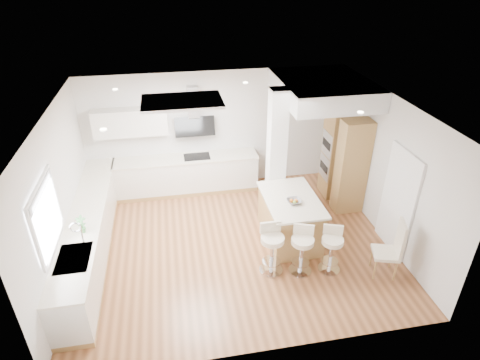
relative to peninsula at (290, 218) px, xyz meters
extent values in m
plane|color=#9E623A|center=(-1.12, 0.00, -0.47)|extent=(6.00, 6.00, 0.00)
cube|color=white|center=(-1.12, 0.00, -0.47)|extent=(6.00, 5.00, 0.02)
cube|color=silver|center=(-1.12, 2.50, 0.93)|extent=(6.00, 0.04, 2.80)
cube|color=silver|center=(-4.12, 0.00, 0.93)|extent=(0.04, 5.00, 2.80)
cube|color=silver|center=(1.88, 0.00, 0.93)|extent=(0.04, 5.00, 2.80)
cube|color=white|center=(-1.92, 0.60, 2.30)|extent=(1.40, 0.95, 0.05)
cube|color=white|center=(-1.92, 0.60, 2.29)|extent=(1.25, 0.80, 0.03)
cylinder|color=white|center=(-3.12, 1.50, 2.31)|extent=(0.10, 0.10, 0.02)
cylinder|color=white|center=(-3.12, -0.50, 2.31)|extent=(0.10, 0.10, 0.02)
cylinder|color=white|center=(-0.62, 1.50, 2.31)|extent=(0.10, 0.10, 0.02)
cylinder|color=white|center=(0.88, 1.00, 2.31)|extent=(0.10, 0.10, 0.02)
cylinder|color=white|center=(0.88, -0.50, 2.31)|extent=(0.10, 0.10, 0.02)
cube|color=white|center=(-4.08, -0.90, 1.18)|extent=(0.03, 1.15, 0.95)
cube|color=white|center=(-4.07, -0.90, 1.68)|extent=(0.04, 1.28, 0.06)
cube|color=white|center=(-4.07, -0.90, 0.67)|extent=(0.04, 1.28, 0.06)
cube|color=white|center=(-4.07, -1.51, 1.18)|extent=(0.04, 0.06, 0.95)
cube|color=white|center=(-4.07, -0.29, 1.18)|extent=(0.04, 0.06, 0.95)
cube|color=#B7BABF|center=(-4.05, -0.90, 1.61)|extent=(0.03, 1.18, 0.14)
cube|color=#433D34|center=(1.87, -0.60, 0.53)|extent=(0.02, 0.90, 2.00)
cube|color=white|center=(1.85, -0.60, 0.53)|extent=(0.05, 1.00, 2.10)
cube|color=#B3894C|center=(-3.82, 0.25, -0.42)|extent=(0.60, 4.50, 0.10)
cube|color=silver|center=(-3.82, 0.25, 0.01)|extent=(0.60, 4.50, 0.76)
cube|color=silver|center=(-3.82, 0.25, 0.41)|extent=(0.63, 4.50, 0.04)
cube|color=#B0B0B5|center=(-3.82, -1.00, 0.42)|extent=(0.50, 0.75, 0.02)
cube|color=#B0B0B5|center=(-3.82, -1.18, 0.37)|extent=(0.40, 0.34, 0.10)
cube|color=#B0B0B5|center=(-3.82, -0.82, 0.37)|extent=(0.40, 0.34, 0.10)
cylinder|color=silver|center=(-3.70, -0.70, 0.61)|extent=(0.02, 0.02, 0.36)
torus|color=silver|center=(-3.77, -0.70, 0.79)|extent=(0.18, 0.02, 0.18)
imported|color=#50994E|center=(-3.77, -0.35, 0.59)|extent=(0.17, 0.12, 0.33)
cube|color=#B3894C|center=(-1.87, 2.20, -0.42)|extent=(3.30, 0.60, 0.10)
cube|color=silver|center=(-1.87, 2.20, 0.01)|extent=(3.30, 0.60, 0.76)
cube|color=silver|center=(-1.87, 2.20, 0.41)|extent=(3.33, 0.63, 0.04)
cube|color=black|center=(-1.62, 2.20, 0.43)|extent=(0.60, 0.40, 0.01)
cube|color=silver|center=(-3.02, 2.33, 1.33)|extent=(1.60, 0.34, 0.60)
cube|color=#B0B0B5|center=(-1.62, 2.40, 1.68)|extent=(0.25, 0.18, 0.70)
cube|color=black|center=(-1.62, 2.32, 1.13)|extent=(0.90, 0.26, 0.44)
cube|color=white|center=(-0.07, 0.95, 0.93)|extent=(0.35, 0.35, 2.80)
cube|color=white|center=(0.98, 1.40, 2.13)|extent=(1.78, 2.20, 0.40)
cube|color=#B3894C|center=(1.56, 1.50, 0.58)|extent=(0.62, 0.62, 2.10)
cube|color=#B3894C|center=(1.56, 0.80, 0.58)|extent=(0.62, 0.40, 2.10)
cube|color=#B0B0B5|center=(1.25, 1.50, 0.83)|extent=(0.02, 0.55, 0.55)
cube|color=#B0B0B5|center=(1.25, 1.50, 0.25)|extent=(0.02, 0.55, 0.55)
cube|color=black|center=(1.24, 1.50, 0.83)|extent=(0.01, 0.45, 0.18)
cube|color=black|center=(1.24, 1.50, 0.25)|extent=(0.01, 0.45, 0.18)
cube|color=#B3894C|center=(0.00, 0.00, -0.03)|extent=(0.95, 1.46, 0.89)
cube|color=silver|center=(0.00, 0.00, 0.44)|extent=(1.04, 1.55, 0.04)
imported|color=gray|center=(0.00, -0.15, 0.50)|extent=(0.27, 0.27, 0.07)
sphere|color=orange|center=(0.04, -0.15, 0.50)|extent=(0.07, 0.07, 0.07)
sphere|color=orange|center=(-0.04, -0.13, 0.50)|extent=(0.07, 0.07, 0.07)
sphere|color=olive|center=(0.00, -0.20, 0.50)|extent=(0.07, 0.07, 0.07)
cylinder|color=silver|center=(-0.59, -0.87, -0.46)|extent=(0.44, 0.44, 0.03)
cylinder|color=silver|center=(-0.59, -0.87, -0.13)|extent=(0.07, 0.07, 0.64)
cylinder|color=silver|center=(-0.59, -0.87, -0.26)|extent=(0.34, 0.34, 0.01)
cylinder|color=beige|center=(-0.59, -0.87, 0.23)|extent=(0.42, 0.42, 0.10)
cube|color=beige|center=(-0.59, -0.72, 0.38)|extent=(0.37, 0.05, 0.22)
cylinder|color=silver|center=(-0.08, -0.98, -0.46)|extent=(0.54, 0.54, 0.03)
cylinder|color=silver|center=(-0.08, -0.98, -0.14)|extent=(0.09, 0.09, 0.61)
cylinder|color=silver|center=(-0.08, -0.98, -0.26)|extent=(0.41, 0.41, 0.01)
cylinder|color=beige|center=(-0.08, -0.98, 0.21)|extent=(0.51, 0.51, 0.09)
cube|color=beige|center=(-0.02, -0.84, 0.35)|extent=(0.35, 0.17, 0.21)
cylinder|color=silver|center=(0.45, -1.04, -0.46)|extent=(0.51, 0.51, 0.03)
cylinder|color=silver|center=(0.45, -1.04, -0.15)|extent=(0.08, 0.08, 0.59)
cylinder|color=silver|center=(0.45, -1.04, -0.27)|extent=(0.39, 0.39, 0.01)
cylinder|color=beige|center=(0.45, -1.04, 0.18)|extent=(0.49, 0.49, 0.09)
cube|color=beige|center=(0.50, -0.90, 0.32)|extent=(0.34, 0.16, 0.20)
cube|color=beige|center=(1.35, -1.29, -0.02)|extent=(0.54, 0.54, 0.06)
cube|color=beige|center=(1.54, -1.35, 0.30)|extent=(0.16, 0.40, 0.69)
cylinder|color=#B3894C|center=(1.14, -1.41, -0.26)|extent=(0.04, 0.04, 0.42)
cylinder|color=#B3894C|center=(1.24, -1.08, -0.26)|extent=(0.04, 0.04, 0.42)
cylinder|color=#B3894C|center=(1.47, -1.51, -0.26)|extent=(0.04, 0.04, 0.42)
cylinder|color=#B3894C|center=(1.57, -1.18, -0.26)|extent=(0.04, 0.04, 0.42)
camera|label=1|loc=(-2.13, -6.20, 4.55)|focal=30.00mm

